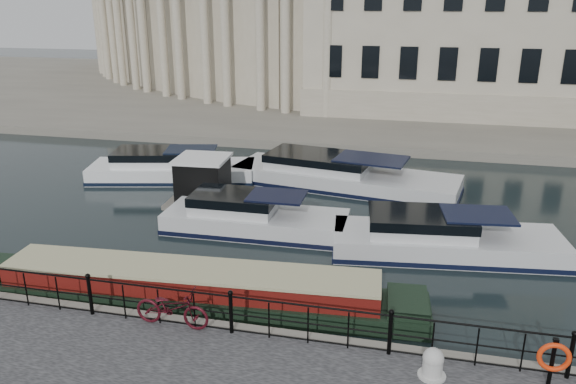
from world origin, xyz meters
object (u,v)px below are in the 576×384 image
Objects in this scene: life_ring_post at (554,358)px; harbour_hut at (203,182)px; narrowboat at (190,293)px; bicycle at (172,308)px; mooring_bollard at (433,363)px.

harbour_hut reaches higher than life_ring_post.
life_ring_post is 0.08× the size of narrowboat.
harbour_hut reaches higher than narrowboat.
narrowboat is at bearing -74.81° from harbour_hut.
bicycle is at bearing -83.33° from narrowboat.
life_ring_post reaches higher than bicycle.
narrowboat is 8.96m from harbour_hut.
narrowboat is (-6.99, 2.64, -0.52)m from mooring_bollard.
narrowboat is at bearing 165.83° from life_ring_post.
life_ring_post is 0.37× the size of harbour_hut.
bicycle is at bearing 174.76° from mooring_bollard.
harbour_hut is (-3.24, 10.51, -0.13)m from bicycle.
harbour_hut is at bearing 138.71° from life_ring_post.
bicycle is 2.82× the size of mooring_bollard.
mooring_bollard is at bearing -174.64° from life_ring_post.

